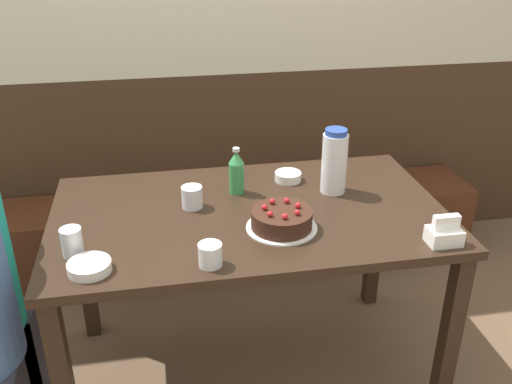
# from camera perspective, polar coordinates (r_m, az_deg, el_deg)

# --- Properties ---
(ground_plane) EXTENTS (12.00, 12.00, 0.00)m
(ground_plane) POSITION_cam_1_polar(r_m,az_deg,el_deg) (2.58, -0.62, -17.27)
(ground_plane) COLOR brown
(back_wall) EXTENTS (4.80, 0.04, 2.50)m
(back_wall) POSITION_cam_1_polar(r_m,az_deg,el_deg) (2.96, -4.37, 15.95)
(back_wall) COLOR #3D2819
(back_wall) RESTS_ON ground_plane
(bench_seat) EXTENTS (2.73, 0.38, 0.42)m
(bench_seat) POSITION_cam_1_polar(r_m,az_deg,el_deg) (3.11, -3.26, -3.97)
(bench_seat) COLOR #472314
(bench_seat) RESTS_ON ground_plane
(dining_table) EXTENTS (1.45, 0.84, 0.77)m
(dining_table) POSITION_cam_1_polar(r_m,az_deg,el_deg) (2.16, -0.71, -4.09)
(dining_table) COLOR black
(dining_table) RESTS_ON ground_plane
(birthday_cake) EXTENTS (0.25, 0.25, 0.09)m
(birthday_cake) POSITION_cam_1_polar(r_m,az_deg,el_deg) (1.99, 2.59, -2.77)
(birthday_cake) COLOR white
(birthday_cake) RESTS_ON dining_table
(water_pitcher) EXTENTS (0.10, 0.10, 0.26)m
(water_pitcher) POSITION_cam_1_polar(r_m,az_deg,el_deg) (2.24, 7.84, 3.04)
(water_pitcher) COLOR white
(water_pitcher) RESTS_ON dining_table
(soju_bottle) EXTENTS (0.06, 0.06, 0.19)m
(soju_bottle) POSITION_cam_1_polar(r_m,az_deg,el_deg) (2.22, -1.97, 2.03)
(soju_bottle) COLOR #388E4C
(soju_bottle) RESTS_ON dining_table
(napkin_holder) EXTENTS (0.11, 0.08, 0.11)m
(napkin_holder) POSITION_cam_1_polar(r_m,az_deg,el_deg) (2.00, 18.32, -3.94)
(napkin_holder) COLOR white
(napkin_holder) RESTS_ON dining_table
(bowl_soup_white) EXTENTS (0.11, 0.11, 0.04)m
(bowl_soup_white) POSITION_cam_1_polar(r_m,az_deg,el_deg) (2.35, 3.22, 1.56)
(bowl_soup_white) COLOR white
(bowl_soup_white) RESTS_ON dining_table
(bowl_rice_small) EXTENTS (0.14, 0.14, 0.03)m
(bowl_rice_small) POSITION_cam_1_polar(r_m,az_deg,el_deg) (1.84, -16.32, -7.18)
(bowl_rice_small) COLOR white
(bowl_rice_small) RESTS_ON dining_table
(glass_water_tall) EXTENTS (0.07, 0.07, 0.10)m
(glass_water_tall) POSITION_cam_1_polar(r_m,az_deg,el_deg) (1.92, -17.93, -4.78)
(glass_water_tall) COLOR silver
(glass_water_tall) RESTS_ON dining_table
(glass_tumbler_short) EXTENTS (0.08, 0.08, 0.08)m
(glass_tumbler_short) POSITION_cam_1_polar(r_m,az_deg,el_deg) (2.14, -6.41, -0.51)
(glass_tumbler_short) COLOR silver
(glass_tumbler_short) RESTS_ON dining_table
(glass_shot_small) EXTENTS (0.08, 0.08, 0.08)m
(glass_shot_small) POSITION_cam_1_polar(r_m,az_deg,el_deg) (1.79, -4.60, -6.27)
(glass_shot_small) COLOR silver
(glass_shot_small) RESTS_ON dining_table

